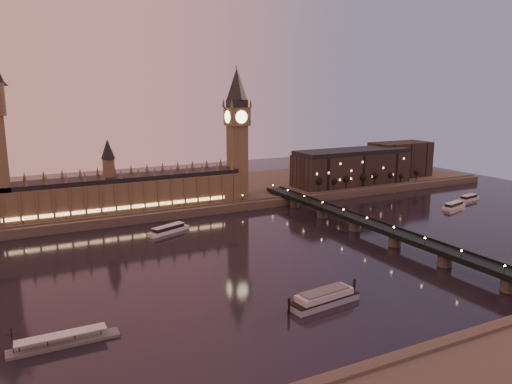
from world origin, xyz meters
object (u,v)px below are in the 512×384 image
(cruise_boat_b, at_px, (454,205))
(moored_barge, at_px, (324,298))
(cruise_boat_a, at_px, (168,229))
(pontoon_pier, at_px, (64,342))

(cruise_boat_b, relative_size, moored_barge, 0.71)
(cruise_boat_a, xyz_separation_m, cruise_boat_b, (220.48, -37.37, 0.01))
(cruise_boat_a, bearing_deg, moored_barge, -101.63)
(cruise_boat_b, bearing_deg, pontoon_pier, -179.92)
(cruise_boat_b, xyz_separation_m, moored_barge, (-193.56, -100.93, 0.83))
(cruise_boat_a, bearing_deg, cruise_boat_b, -32.26)
(cruise_boat_a, xyz_separation_m, moored_barge, (26.92, -138.30, 0.84))
(cruise_boat_b, distance_m, moored_barge, 218.30)
(cruise_boat_b, xyz_separation_m, pontoon_pier, (-299.16, -86.14, -1.04))
(moored_barge, bearing_deg, cruise_boat_b, 20.96)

